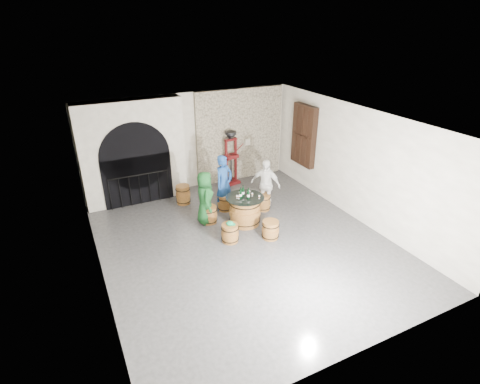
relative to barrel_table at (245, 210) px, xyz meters
name	(u,v)px	position (x,y,z in m)	size (l,w,h in m)	color
ground	(245,243)	(-0.47, -0.92, -0.41)	(8.00, 8.00, 0.00)	#303033
wall_back	(190,142)	(-0.47, 3.08, 1.19)	(8.00, 8.00, 0.00)	beige
wall_front	(362,283)	(-0.47, -4.92, 1.19)	(8.00, 8.00, 0.00)	beige
wall_left	(93,219)	(-3.97, -0.92, 1.19)	(8.00, 8.00, 0.00)	beige
wall_right	(357,164)	(3.03, -0.92, 1.19)	(8.00, 8.00, 0.00)	beige
ceiling	(246,122)	(-0.47, -0.92, 2.79)	(8.00, 8.00, 0.00)	beige
stone_facing_panel	(240,135)	(1.33, 3.02, 1.19)	(3.20, 0.12, 3.18)	tan
arched_opening	(133,153)	(-2.37, 2.82, 1.17)	(3.10, 0.60, 3.19)	beige
shuttered_window	(304,135)	(2.91, 1.48, 1.39)	(0.23, 1.10, 2.00)	black
barrel_table	(245,210)	(0.00, 0.00, 0.00)	(1.07, 1.07, 0.82)	brown
barrel_stool_left	(209,215)	(-0.89, 0.50, -0.16)	(0.47, 0.47, 0.50)	brown
barrel_stool_far	(225,202)	(-0.17, 1.01, -0.16)	(0.47, 0.47, 0.50)	brown
barrel_stool_right	(263,202)	(0.88, 0.52, -0.16)	(0.47, 0.47, 0.50)	brown
barrel_stool_near_right	(270,230)	(0.26, -0.99, -0.16)	(0.47, 0.47, 0.50)	brown
barrel_stool_near_left	(230,233)	(-0.77, -0.67, -0.16)	(0.47, 0.47, 0.50)	brown
green_cap	(230,223)	(-0.77, -0.67, 0.13)	(0.23, 0.19, 0.10)	#0C874D
person_green	(205,198)	(-0.97, 0.55, 0.36)	(0.75, 0.49, 1.54)	#13451C
person_blue	(224,183)	(-0.17, 1.04, 0.46)	(0.63, 0.41, 1.73)	navy
person_white	(265,184)	(0.98, 0.58, 0.38)	(0.92, 0.38, 1.57)	white
wine_bottle_left	(241,194)	(-0.14, 0.00, 0.55)	(0.08, 0.08, 0.32)	black
wine_bottle_center	(248,194)	(0.04, -0.13, 0.55)	(0.08, 0.08, 0.32)	black
wine_bottle_right	(243,192)	(-0.02, 0.09, 0.55)	(0.08, 0.08, 0.32)	black
tasting_glass_a	(239,197)	(-0.20, -0.01, 0.46)	(0.05, 0.05, 0.10)	#B55923
tasting_glass_b	(252,195)	(0.21, -0.03, 0.46)	(0.05, 0.05, 0.10)	#B55923
tasting_glass_c	(240,193)	(-0.06, 0.21, 0.46)	(0.05, 0.05, 0.10)	#B55923
tasting_glass_d	(249,192)	(0.21, 0.13, 0.46)	(0.05, 0.05, 0.10)	#B55923
tasting_glass_e	(259,197)	(0.31, -0.25, 0.46)	(0.05, 0.05, 0.10)	#B55923
tasting_glass_f	(237,197)	(-0.23, 0.03, 0.46)	(0.05, 0.05, 0.10)	#B55923
side_barrel	(183,195)	(-1.17, 1.97, -0.11)	(0.46, 0.46, 0.61)	brown
corking_press	(231,154)	(0.84, 2.71, 0.68)	(0.80, 0.51, 1.87)	#550E0E
control_box	(247,142)	(1.58, 2.94, 0.94)	(0.18, 0.10, 0.22)	silver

